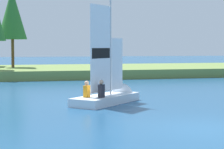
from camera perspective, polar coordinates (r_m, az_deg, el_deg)
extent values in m
plane|color=navy|center=(14.08, 12.54, -7.21)|extent=(200.00, 200.00, 0.00)
cube|color=olive|center=(39.40, -4.91, 0.46)|extent=(80.00, 12.12, 0.77)
cylinder|color=brown|center=(39.70, -13.28, 2.82)|extent=(0.27, 0.27, 2.57)
cone|color=#286B2D|center=(39.81, -13.36, 8.04)|extent=(2.63, 2.63, 4.68)
cube|color=silver|center=(19.78, -0.82, -3.38)|extent=(3.87, 3.84, 0.39)
cone|color=silver|center=(21.50, 2.04, -2.81)|extent=(1.62, 1.62, 1.28)
cylinder|color=#B7B7BC|center=(19.97, -0.21, 4.06)|extent=(0.08, 0.08, 4.74)
cube|color=white|center=(19.26, -1.52, 3.58)|extent=(1.21, 1.20, 3.91)
cube|color=black|center=(19.26, -1.52, 2.90)|extent=(1.10, 1.09, 0.47)
cube|color=white|center=(20.50, 0.68, 1.45)|extent=(0.74, 0.73, 2.48)
cylinder|color=#B7B7BC|center=(19.37, -1.51, -2.30)|extent=(1.24, 1.22, 0.06)
cube|color=#26262D|center=(18.81, -1.45, -2.26)|extent=(0.34, 0.34, 0.59)
sphere|color=tan|center=(18.78, -1.45, -1.03)|extent=(0.20, 0.20, 0.20)
cube|color=orange|center=(18.97, -3.44, -2.30)|extent=(0.34, 0.34, 0.53)
sphere|color=tan|center=(18.93, -3.45, -1.16)|extent=(0.20, 0.20, 0.20)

